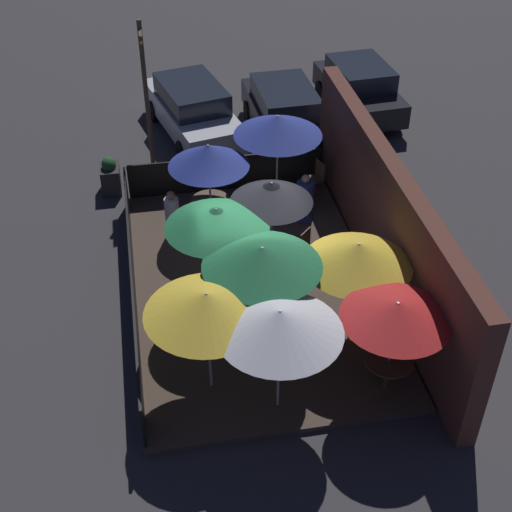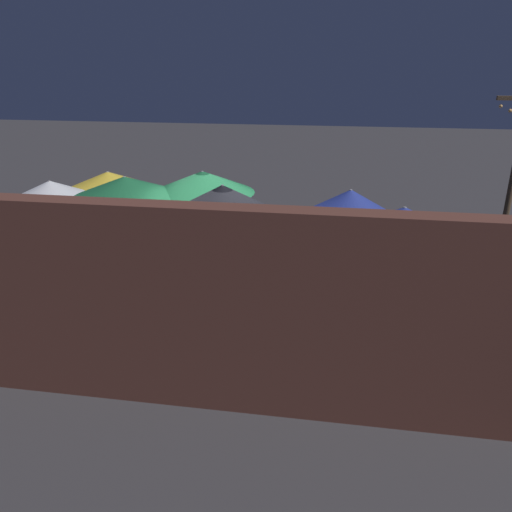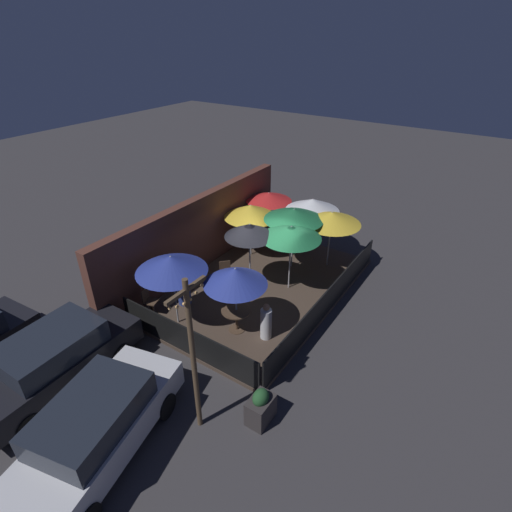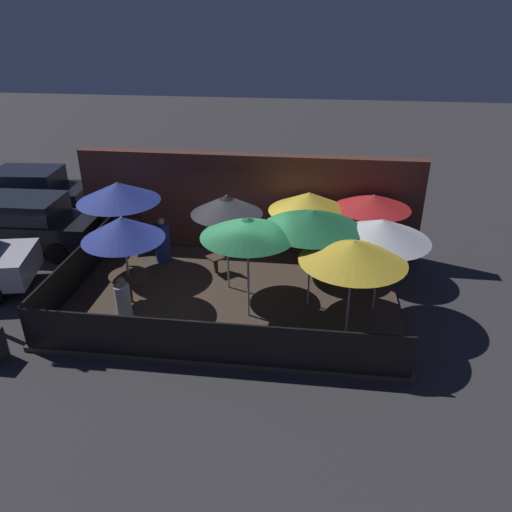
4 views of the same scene
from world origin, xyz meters
TOP-DOWN VIEW (x-y plane):
  - ground_plane at (0.00, 0.00)m, footprint 60.00×60.00m
  - patio_deck at (0.00, 0.00)m, footprint 8.06×5.23m
  - building_wall at (0.00, 2.84)m, footprint 9.66×0.36m
  - fence_front at (0.00, -2.57)m, footprint 7.86×0.05m
  - fence_side_left at (-3.98, 0.00)m, footprint 0.05×5.03m
  - patio_umbrella_1 at (-2.37, -0.61)m, footprint 1.88×1.88m
  - patio_umbrella_2 at (-0.16, 0.40)m, footprint 1.71×1.71m
  - patio_umbrella_3 at (3.40, -0.16)m, footprint 2.16×2.16m
  - patio_umbrella_4 at (0.51, -0.81)m, footprint 2.06×2.06m
  - patio_umbrella_5 at (2.72, -1.29)m, footprint 2.21×2.21m
  - patio_umbrella_6 at (1.75, 1.67)m, footprint 2.10×2.10m
  - patio_umbrella_7 at (1.86, -0.17)m, footprint 2.21×2.21m
  - patio_umbrella_8 at (-3.12, 1.15)m, footprint 2.13×2.13m
  - dining_table_0 at (3.38, 1.86)m, footprint 0.88×0.88m
  - dining_table_1 at (-2.37, -0.61)m, footprint 0.92×0.92m
  - patio_chair_0 at (-3.28, 2.20)m, footprint 0.50×0.50m
  - patio_chair_1 at (-0.59, 1.18)m, footprint 0.57×0.57m
  - patron_0 at (-2.24, 1.66)m, footprint 0.52×0.52m
  - patron_1 at (-2.16, -1.54)m, footprint 0.46×0.46m
  - planter_box at (-4.63, -2.96)m, footprint 0.71×0.49m
  - light_post at (-5.53, -1.81)m, footprint 1.10×0.12m

SIDE VIEW (x-z plane):
  - ground_plane at x=0.00m, z-range 0.00..0.00m
  - patio_deck at x=0.00m, z-range 0.00..0.12m
  - planter_box at x=-4.63m, z-range -0.05..0.95m
  - fence_front at x=0.00m, z-range 0.12..1.07m
  - fence_side_left at x=-3.98m, z-range 0.12..1.07m
  - patio_chair_1 at x=-0.59m, z-range 0.16..1.09m
  - patio_chair_0 at x=-3.28m, z-range 0.17..1.12m
  - patron_1 at x=-2.16m, z-range 0.06..1.28m
  - patron_0 at x=-2.24m, z-range 0.04..1.32m
  - dining_table_0 at x=3.38m, z-range 0.34..1.11m
  - dining_table_1 at x=-2.37m, z-range 0.35..1.11m
  - building_wall at x=0.00m, z-range 0.00..2.92m
  - patio_umbrella_6 at x=1.75m, z-range 0.96..3.15m
  - patio_umbrella_1 at x=-2.37m, z-range 0.96..3.19m
  - patio_umbrella_5 at x=2.72m, z-range 1.02..3.27m
  - patio_umbrella_3 at x=3.40m, z-range 1.02..3.31m
  - patio_umbrella_8 at x=-3.12m, z-range 1.08..3.49m
  - light_post at x=-5.53m, z-range 0.23..4.40m
  - patio_umbrella_7 at x=1.86m, z-range 1.12..3.54m
  - patio_umbrella_4 at x=0.51m, z-range 1.12..3.56m
  - patio_umbrella_2 at x=-0.16m, z-range 1.12..3.59m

